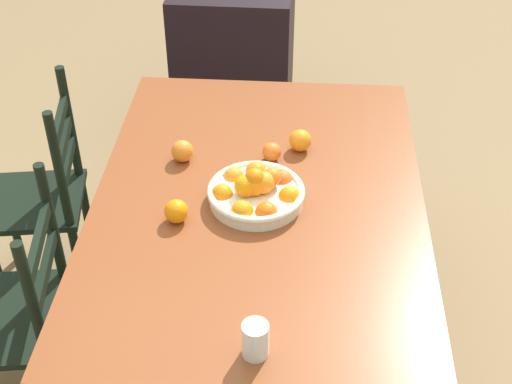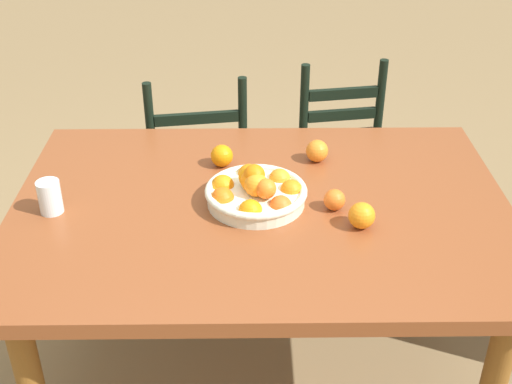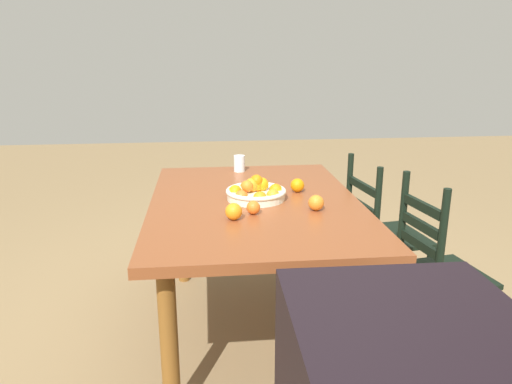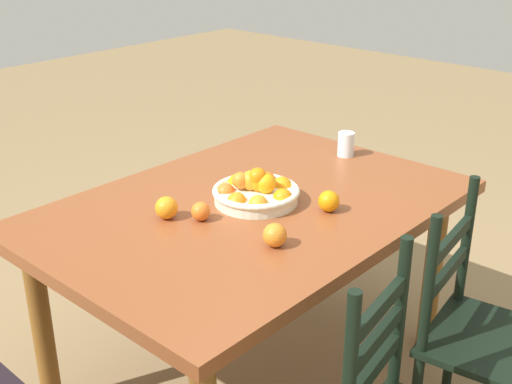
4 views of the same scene
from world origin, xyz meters
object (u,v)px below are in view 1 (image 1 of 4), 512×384
dining_table (259,219)px  orange_loose_0 (272,152)px  fruit_bowl (256,192)px  orange_loose_2 (300,140)px  chair_by_cabinet (45,199)px  chair_near_window (13,316)px  orange_loose_3 (176,211)px  drinking_glass (255,340)px  orange_loose_1 (182,151)px  cabinet (237,59)px

dining_table → orange_loose_0: bearing=-7.9°
orange_loose_0 → fruit_bowl: bearing=171.0°
dining_table → orange_loose_2: (0.29, -0.13, 0.13)m
chair_by_cabinet → fruit_bowl: (-0.35, -0.87, 0.36)m
dining_table → orange_loose_2: 0.35m
chair_near_window → orange_loose_2: size_ratio=11.47×
orange_loose_3 → drinking_glass: size_ratio=0.73×
chair_near_window → orange_loose_3: size_ratio=11.94×
orange_loose_0 → chair_near_window: bearing=120.2°
fruit_bowl → orange_loose_0: bearing=-9.0°
chair_near_window → orange_loose_1: size_ratio=11.75×
chair_near_window → dining_table: bearing=100.0°
dining_table → orange_loose_1: size_ratio=20.09×
fruit_bowl → orange_loose_3: fruit_bowl is taller
dining_table → chair_by_cabinet: bearing=69.4°
cabinet → orange_loose_1: size_ratio=11.84×
dining_table → orange_loose_1: orange_loose_1 is taller
chair_near_window → drinking_glass: chair_near_window is taller
dining_table → fruit_bowl: bearing=157.4°
orange_loose_1 → orange_loose_0: bearing=-85.4°
chair_near_window → drinking_glass: 1.01m
cabinet → orange_loose_3: (-1.68, 0.03, 0.35)m
chair_near_window → orange_loose_3: (0.14, -0.56, 0.38)m
orange_loose_2 → orange_loose_0: bearing=124.9°
drinking_glass → fruit_bowl: bearing=3.9°
chair_by_cabinet → fruit_bowl: chair_by_cabinet is taller
chair_by_cabinet → orange_loose_0: bearing=74.4°
dining_table → chair_by_cabinet: 0.97m
fruit_bowl → orange_loose_0: size_ratio=4.79×
chair_near_window → cabinet: bearing=153.7°
orange_loose_0 → orange_loose_2: size_ratio=0.84×
fruit_bowl → orange_loose_3: size_ratio=4.18×
orange_loose_1 → orange_loose_2: size_ratio=0.98×
orange_loose_1 → fruit_bowl: bearing=-128.2°
chair_by_cabinet → orange_loose_3: (-0.46, -0.63, 0.35)m
dining_table → drinking_glass: (-0.65, -0.03, 0.14)m
chair_near_window → cabinet: cabinet is taller
orange_loose_1 → orange_loose_2: orange_loose_2 is taller
fruit_bowl → orange_loose_0: (0.24, -0.04, -0.01)m
chair_near_window → orange_loose_1: bearing=123.1°
dining_table → orange_loose_3: orange_loose_3 is taller
orange_loose_2 → orange_loose_3: orange_loose_2 is taller
cabinet → fruit_bowl: size_ratio=2.88×
chair_near_window → orange_loose_2: 1.16m
orange_loose_3 → drinking_glass: bearing=-150.8°
chair_by_cabinet → orange_loose_2: size_ratio=11.93×
orange_loose_3 → orange_loose_2: bearing=-42.0°
orange_loose_1 → orange_loose_3: (-0.33, -0.03, -0.00)m
orange_loose_1 → orange_loose_3: size_ratio=1.02×
chair_near_window → orange_loose_0: size_ratio=13.69×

